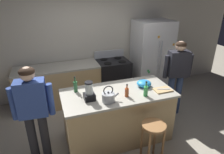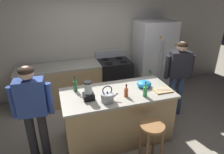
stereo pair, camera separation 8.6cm
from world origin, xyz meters
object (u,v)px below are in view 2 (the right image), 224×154
object	(u,v)px
refrigerator	(153,58)
person_by_sink_right	(178,72)
bar_stool	(152,134)
cutting_board	(163,90)
bottle_soda	(145,91)
tea_kettle	(107,97)
stove_range	(114,78)
blender_appliance	(88,92)
chef_knife	(164,90)
person_by_island_left	(33,107)
kitchen_island	(117,115)
mixing_bowl	(144,84)
bottle_cooking_sauce	(126,92)
bottle_olive_oil	(75,86)

from	to	relation	value
refrigerator	person_by_sink_right	xyz separation A→B (m)	(-0.06, -1.16, 0.06)
refrigerator	bar_stool	xyz separation A→B (m)	(-1.17, -2.21, -0.38)
person_by_sink_right	cutting_board	xyz separation A→B (m)	(-0.67, -0.54, -0.03)
bottle_soda	tea_kettle	world-z (taller)	tea_kettle
person_by_sink_right	stove_range	bearing A→B (deg)	129.49
refrigerator	blender_appliance	size ratio (longest dim) A/B	6.02
bar_stool	cutting_board	xyz separation A→B (m)	(0.44, 0.51, 0.40)
refrigerator	bar_stool	distance (m)	2.53
chef_knife	person_by_island_left	bearing A→B (deg)	-163.13
tea_kettle	kitchen_island	bearing A→B (deg)	44.14
stove_range	mixing_bowl	size ratio (longest dim) A/B	4.39
blender_appliance	bottle_cooking_sauce	world-z (taller)	blender_appliance
refrigerator	person_by_island_left	xyz separation A→B (m)	(-2.81, -1.61, 0.05)
person_by_island_left	person_by_sink_right	bearing A→B (deg)	9.35
stove_range	blender_appliance	world-z (taller)	blender_appliance
bar_stool	blender_appliance	size ratio (longest dim) A/B	2.30
person_by_island_left	bottle_cooking_sauce	size ratio (longest dim) A/B	7.38
kitchen_island	person_by_island_left	bearing A→B (deg)	-175.32
person_by_island_left	chef_knife	xyz separation A→B (m)	(2.09, -0.09, -0.01)
stove_range	tea_kettle	bearing A→B (deg)	-111.35
tea_kettle	chef_knife	xyz separation A→B (m)	(1.01, 0.04, -0.06)
blender_appliance	cutting_board	xyz separation A→B (m)	(1.25, -0.11, -0.12)
stove_range	person_by_island_left	distance (m)	2.46
stove_range	chef_knife	size ratio (longest dim) A/B	5.06
refrigerator	stove_range	xyz separation A→B (m)	(-1.03, 0.02, -0.44)
person_by_island_left	tea_kettle	distance (m)	1.10
refrigerator	person_by_island_left	size ratio (longest dim) A/B	1.15
stove_range	cutting_board	bearing A→B (deg)	-80.16
stove_range	cutting_board	world-z (taller)	stove_range
bottle_olive_oil	stove_range	bearing A→B (deg)	49.08
blender_appliance	cutting_board	bearing A→B (deg)	-4.94
person_by_sink_right	refrigerator	bearing A→B (deg)	87.03
bottle_cooking_sauce	cutting_board	bearing A→B (deg)	-1.21
kitchen_island	cutting_board	distance (m)	0.90
person_by_island_left	tea_kettle	xyz separation A→B (m)	(1.09, -0.13, 0.05)
person_by_sink_right	bottle_soda	xyz separation A→B (m)	(-1.04, -0.61, 0.05)
person_by_island_left	person_by_sink_right	xyz separation A→B (m)	(2.75, 0.45, 0.01)
bottle_olive_oil	person_by_island_left	bearing A→B (deg)	-152.05
stove_range	chef_knife	world-z (taller)	stove_range
bar_stool	chef_knife	size ratio (longest dim) A/B	3.19
stove_range	blender_appliance	size ratio (longest dim) A/B	3.65
bottle_cooking_sauce	chef_knife	distance (m)	0.68
cutting_board	chef_knife	world-z (taller)	chef_knife
cutting_board	tea_kettle	bearing A→B (deg)	-177.68
kitchen_island	bottle_cooking_sauce	xyz separation A→B (m)	(0.08, -0.18, 0.54)
mixing_bowl	chef_knife	world-z (taller)	mixing_bowl
bottle_olive_oil	tea_kettle	bearing A→B (deg)	-48.83
bar_stool	mixing_bowl	xyz separation A→B (m)	(0.21, 0.75, 0.45)
kitchen_island	person_by_island_left	world-z (taller)	person_by_island_left
refrigerator	tea_kettle	xyz separation A→B (m)	(-1.72, -1.74, 0.10)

